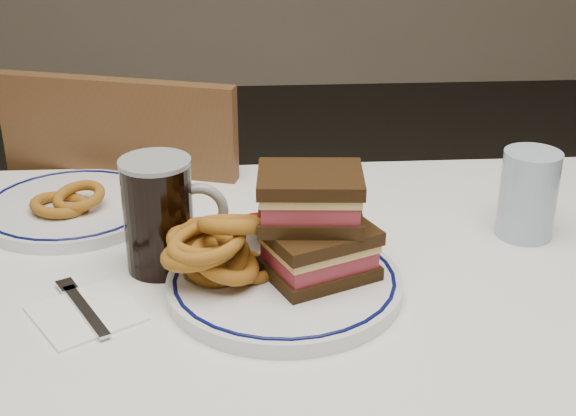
{
  "coord_description": "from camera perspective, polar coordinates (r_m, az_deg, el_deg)",
  "views": [
    {
      "loc": [
        -0.01,
        -0.89,
        1.28
      ],
      "look_at": [
        0.05,
        0.04,
        0.85
      ],
      "focal_mm": 50.0,
      "sensor_mm": 36.0,
      "label": 1
    }
  ],
  "objects": [
    {
      "name": "reuben_sandwich",
      "position": [
        1.0,
        1.91,
        -1.17
      ],
      "size": [
        0.16,
        0.15,
        0.13
      ],
      "color": "black",
      "rests_on": "main_plate"
    },
    {
      "name": "onion_rings_main",
      "position": [
        1.0,
        -5.06,
        -2.88
      ],
      "size": [
        0.15,
        0.13,
        0.11
      ],
      "color": "#68330D",
      "rests_on": "main_plate"
    },
    {
      "name": "far_plate",
      "position": [
        1.27,
        -15.11,
        0.06
      ],
      "size": [
        0.27,
        0.27,
        0.02
      ],
      "color": "silver",
      "rests_on": "dining_table"
    },
    {
      "name": "chair_far",
      "position": [
        1.63,
        -9.39,
        -4.1
      ],
      "size": [
        0.52,
        0.52,
        0.91
      ],
      "color": "#472A17",
      "rests_on": "floor"
    },
    {
      "name": "onion_rings_far",
      "position": [
        1.24,
        -15.35,
        0.49
      ],
      "size": [
        0.11,
        0.09,
        0.04
      ],
      "color": "#68330D",
      "rests_on": "far_plate"
    },
    {
      "name": "beer_mug",
      "position": [
        1.06,
        -9.03,
        -0.41
      ],
      "size": [
        0.14,
        0.09,
        0.15
      ],
      "color": "black",
      "rests_on": "dining_table"
    },
    {
      "name": "dining_table",
      "position": [
        1.09,
        -2.48,
        -10.6
      ],
      "size": [
        1.27,
        0.87,
        0.75
      ],
      "color": "white",
      "rests_on": "floor"
    },
    {
      "name": "main_plate",
      "position": [
        1.02,
        -0.25,
        -5.36
      ],
      "size": [
        0.3,
        0.3,
        0.02
      ],
      "color": "silver",
      "rests_on": "dining_table"
    },
    {
      "name": "napkin_fork",
      "position": [
        1.01,
        -14.22,
        -7.18
      ],
      "size": [
        0.16,
        0.16,
        0.01
      ],
      "color": "white",
      "rests_on": "dining_table"
    },
    {
      "name": "ketchup_ramekin",
      "position": [
        1.1,
        -2.08,
        -1.56
      ],
      "size": [
        0.06,
        0.06,
        0.03
      ],
      "color": "silver",
      "rests_on": "main_plate"
    },
    {
      "name": "water_glass",
      "position": [
        1.19,
        16.7,
        0.93
      ],
      "size": [
        0.08,
        0.08,
        0.13
      ],
      "primitive_type": "cylinder",
      "color": "#A0B6CE",
      "rests_on": "dining_table"
    }
  ]
}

